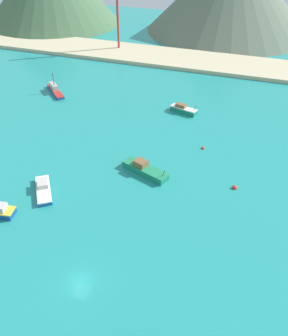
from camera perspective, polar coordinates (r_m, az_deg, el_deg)
name	(u,v)px	position (r m, az deg, el deg)	size (l,w,h in m)	color
ground	(144,173)	(81.26, -0.02, -0.83)	(260.00, 280.00, 0.50)	teal
fishing_boat_1	(55,90)	(119.30, -13.25, 11.37)	(9.56, 9.17, 6.28)	#1E5BA8
fishing_boat_3	(43,189)	(78.19, -14.88, -3.08)	(7.37, 8.91, 1.88)	#1E5BA8
fishing_boat_6	(183,109)	(105.11, 5.93, 8.75)	(7.81, 4.07, 2.95)	#198466
fishing_boat_9	(145,169)	(80.45, 0.14, -0.22)	(11.09, 6.52, 3.03)	#198466
buoy_0	(235,188)	(78.90, 13.46, -2.87)	(1.02, 1.02, 1.02)	red
buoy_1	(203,148)	(89.97, 8.87, 2.98)	(0.78, 0.78, 0.78)	red
beach_strip	(207,62)	(140.88, 9.51, 15.44)	(247.00, 19.38, 1.20)	beige
radio_tower	(117,6)	(148.58, -4.03, 23.07)	(3.15, 2.52, 31.46)	#B7332D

